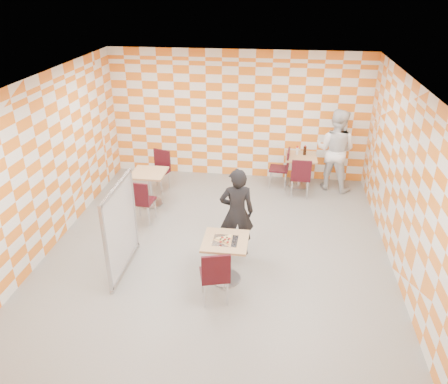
# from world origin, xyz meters

# --- Properties ---
(room_shell) EXTENTS (7.00, 7.00, 7.00)m
(room_shell) POSITION_xyz_m (0.00, 0.54, 1.50)
(room_shell) COLOR gray
(room_shell) RESTS_ON ground
(main_table) EXTENTS (0.70, 0.70, 0.75)m
(main_table) POSITION_xyz_m (0.24, -0.66, 0.51)
(main_table) COLOR tan
(main_table) RESTS_ON ground
(second_table) EXTENTS (0.70, 0.70, 0.75)m
(second_table) POSITION_xyz_m (1.50, 3.05, 0.51)
(second_table) COLOR tan
(second_table) RESTS_ON ground
(empty_table) EXTENTS (0.70, 0.70, 0.75)m
(empty_table) POSITION_xyz_m (-1.69, 1.72, 0.51)
(empty_table) COLOR tan
(empty_table) RESTS_ON ground
(chair_main_front) EXTENTS (0.52, 0.53, 0.92)m
(chair_main_front) POSITION_xyz_m (0.16, -1.25, 0.54)
(chair_main_front) COLOR #3A0B13
(chair_main_front) RESTS_ON ground
(chair_second_front) EXTENTS (0.43, 0.44, 0.92)m
(chair_second_front) POSITION_xyz_m (1.49, 2.45, 0.54)
(chair_second_front) COLOR #3A0B13
(chair_second_front) RESTS_ON ground
(chair_second_side) EXTENTS (0.46, 0.45, 0.92)m
(chair_second_side) POSITION_xyz_m (1.11, 2.94, 0.54)
(chair_second_side) COLOR #3A0B13
(chair_second_side) RESTS_ON ground
(chair_empty_near) EXTENTS (0.46, 0.47, 0.92)m
(chair_empty_near) POSITION_xyz_m (-1.63, 0.91, 0.54)
(chair_empty_near) COLOR #3A0B13
(chair_empty_near) RESTS_ON ground
(chair_empty_far) EXTENTS (0.53, 0.54, 0.92)m
(chair_empty_far) POSITION_xyz_m (-1.66, 2.48, 0.54)
(chair_empty_far) COLOR #3A0B13
(chair_empty_far) RESTS_ON ground
(partition) EXTENTS (0.08, 1.38, 1.55)m
(partition) POSITION_xyz_m (-1.47, -0.59, 0.79)
(partition) COLOR white
(partition) RESTS_ON ground
(man_dark) EXTENTS (0.65, 0.49, 1.62)m
(man_dark) POSITION_xyz_m (0.33, 0.11, 0.81)
(man_dark) COLOR black
(man_dark) RESTS_ON ground
(man_white) EXTENTS (1.11, 1.01, 1.87)m
(man_white) POSITION_xyz_m (2.24, 3.05, 0.93)
(man_white) COLOR white
(man_white) RESTS_ON ground
(pizza_on_foil) EXTENTS (0.40, 0.40, 0.04)m
(pizza_on_foil) POSITION_xyz_m (0.24, -0.68, 0.77)
(pizza_on_foil) COLOR silver
(pizza_on_foil) RESTS_ON main_table
(sport_bottle) EXTENTS (0.06, 0.06, 0.20)m
(sport_bottle) POSITION_xyz_m (1.41, 3.14, 0.84)
(sport_bottle) COLOR white
(sport_bottle) RESTS_ON second_table
(soda_bottle) EXTENTS (0.07, 0.07, 0.23)m
(soda_bottle) POSITION_xyz_m (1.58, 3.14, 0.85)
(soda_bottle) COLOR black
(soda_bottle) RESTS_ON second_table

